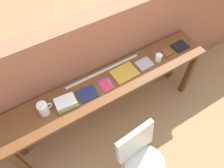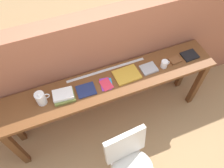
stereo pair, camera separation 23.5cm
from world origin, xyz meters
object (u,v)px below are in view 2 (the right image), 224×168
at_px(chair_white_moulded, 130,161).
at_px(leather_journal_brown, 175,60).
at_px(book_open_centre, 127,75).
at_px(magazine_cycling, 86,90).
at_px(pamphlet_pile_colourful, 106,84).
at_px(book_repair_rightmost, 190,55).
at_px(pitcher_white, 41,98).
at_px(book_stack_leftmost, 64,96).
at_px(mug, 164,64).

distance_m(chair_white_moulded, leather_journal_brown, 1.25).
bearing_deg(book_open_centre, chair_white_moulded, -112.39).
relative_size(chair_white_moulded, magazine_cycling, 4.49).
relative_size(magazine_cycling, pamphlet_pile_colourful, 1.09).
distance_m(pamphlet_pile_colourful, leather_journal_brown, 0.87).
bearing_deg(book_repair_rightmost, pitcher_white, 178.59).
xyz_separation_m(magazine_cycling, book_repair_rightmost, (1.31, 0.02, 0.00)).
relative_size(chair_white_moulded, book_repair_rightmost, 4.82).
bearing_deg(book_stack_leftmost, mug, -0.73).
distance_m(book_open_centre, leather_journal_brown, 0.62).
height_order(chair_white_moulded, book_open_centre, book_open_centre).
height_order(pitcher_white, mug, pitcher_white).
bearing_deg(pamphlet_pile_colourful, leather_journal_brown, 1.25).
bearing_deg(chair_white_moulded, leather_journal_brown, 40.61).
bearing_deg(pitcher_white, mug, -1.56).
height_order(chair_white_moulded, magazine_cycling, magazine_cycling).
relative_size(pamphlet_pile_colourful, book_repair_rightmost, 0.99).
bearing_deg(chair_white_moulded, book_repair_rightmost, 35.09).
relative_size(chair_white_moulded, pamphlet_pile_colourful, 4.88).
bearing_deg(magazine_cycling, mug, 1.16).
bearing_deg(mug, chair_white_moulded, -134.75).
bearing_deg(chair_white_moulded, book_stack_leftmost, 119.40).
distance_m(book_stack_leftmost, magazine_cycling, 0.24).
xyz_separation_m(pamphlet_pile_colourful, book_open_centre, (0.26, 0.03, 0.01)).
height_order(pitcher_white, book_repair_rightmost, pitcher_white).
distance_m(mug, book_repair_rightmost, 0.37).
bearing_deg(mug, book_open_centre, 175.13).
height_order(pitcher_white, pamphlet_pile_colourful, pitcher_white).
height_order(mug, book_repair_rightmost, mug).
relative_size(pitcher_white, book_repair_rightmost, 0.99).
height_order(pitcher_white, book_stack_leftmost, pitcher_white).
height_order(pamphlet_pile_colourful, book_open_centre, book_open_centre).
xyz_separation_m(chair_white_moulded, book_repair_rightmost, (1.11, 0.78, 0.36)).
bearing_deg(pitcher_white, chair_white_moulded, -50.53).
relative_size(pitcher_white, mug, 1.67).
bearing_deg(pitcher_white, magazine_cycling, -3.07).
xyz_separation_m(magazine_cycling, pamphlet_pile_colourful, (0.23, -0.00, -0.00)).
xyz_separation_m(book_stack_leftmost, mug, (1.18, -0.02, 0.01)).
distance_m(pitcher_white, book_open_centre, 0.94).
bearing_deg(pamphlet_pile_colourful, book_stack_leftmost, 179.32).
xyz_separation_m(magazine_cycling, leather_journal_brown, (1.10, 0.01, 0.01)).
relative_size(chair_white_moulded, leather_journal_brown, 6.86).
height_order(magazine_cycling, book_repair_rightmost, book_repair_rightmost).
relative_size(chair_white_moulded, pitcher_white, 4.85).
bearing_deg(book_repair_rightmost, leather_journal_brown, 179.76).
relative_size(pitcher_white, pamphlet_pile_colourful, 1.01).
distance_m(magazine_cycling, mug, 0.94).
relative_size(pamphlet_pile_colourful, leather_journal_brown, 1.40).
xyz_separation_m(magazine_cycling, book_open_centre, (0.48, 0.02, 0.00)).
xyz_separation_m(mug, book_repair_rightmost, (0.37, 0.03, -0.03)).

